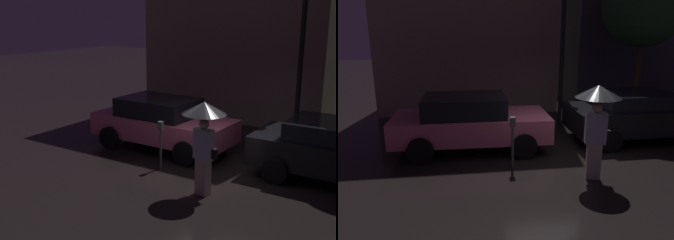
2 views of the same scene
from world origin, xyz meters
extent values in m
plane|color=black|center=(0.00, 0.00, 0.00)|extent=(60.00, 60.00, 0.00)
cube|color=#DB6684|center=(-2.15, 1.30, 0.64)|extent=(4.11, 1.86, 0.63)
cube|color=black|center=(-2.31, 1.30, 1.20)|extent=(2.15, 1.60, 0.51)
cylinder|color=black|center=(-0.88, 2.19, 0.32)|extent=(0.64, 0.22, 0.64)
cylinder|color=black|center=(-0.88, 0.42, 0.32)|extent=(0.64, 0.22, 0.64)
cylinder|color=black|center=(-3.41, 2.19, 0.32)|extent=(0.64, 0.22, 0.64)
cylinder|color=black|center=(-3.41, 0.42, 0.32)|extent=(0.64, 0.22, 0.64)
cube|color=black|center=(2.71, 1.45, 0.64)|extent=(4.07, 1.83, 0.68)
cube|color=black|center=(2.55, 1.45, 1.19)|extent=(2.12, 1.60, 0.41)
cylinder|color=black|center=(3.97, 2.35, 0.30)|extent=(0.61, 0.22, 0.61)
cylinder|color=black|center=(1.46, 2.35, 0.30)|extent=(0.61, 0.22, 0.61)
cylinder|color=black|center=(1.46, 0.54, 0.30)|extent=(0.61, 0.22, 0.61)
cube|color=beige|center=(0.37, -0.91, 0.40)|extent=(0.34, 0.27, 0.80)
cube|color=#B2B7C6|center=(0.37, -0.91, 1.13)|extent=(0.47, 0.30, 0.67)
sphere|color=tan|center=(0.37, -0.91, 1.58)|extent=(0.22, 0.22, 0.22)
cylinder|color=black|center=(0.37, -0.91, 1.39)|extent=(0.02, 0.02, 0.78)
cone|color=black|center=(0.37, -0.91, 1.91)|extent=(0.94, 0.94, 0.26)
cube|color=black|center=(0.61, -0.91, 0.97)|extent=(0.18, 0.13, 0.22)
cylinder|color=#4C5154|center=(-1.26, -0.12, 0.50)|extent=(0.06, 0.06, 1.00)
cube|color=#4C5154|center=(-1.26, -0.12, 1.11)|extent=(0.12, 0.10, 0.22)
cylinder|color=black|center=(0.99, 3.55, 2.29)|extent=(0.14, 0.14, 4.58)
cylinder|color=#473323|center=(3.61, 3.30, 1.37)|extent=(0.20, 0.20, 2.75)
sphere|color=#234C28|center=(3.61, 3.30, 3.91)|extent=(2.74, 2.74, 2.74)
camera|label=1|loc=(4.38, -8.37, 3.80)|focal=45.00mm
camera|label=2|loc=(-2.41, -7.12, 3.12)|focal=35.00mm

